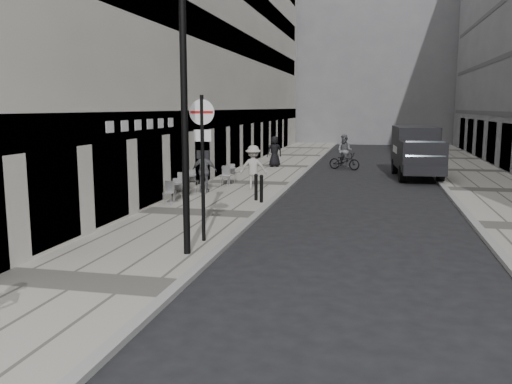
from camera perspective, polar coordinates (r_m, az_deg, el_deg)
ground at (r=8.87m, az=-15.19°, el=-16.00°), size 120.00×120.00×0.00m
sidewalk at (r=26.01m, az=-0.70°, el=0.90°), size 4.00×60.00×0.12m
far_sidewalk at (r=25.87m, az=23.77°, el=0.09°), size 4.00×60.00×0.12m
building_left at (r=33.51m, az=-5.09°, el=18.00°), size 4.00×45.00×18.00m
building_far at (r=63.55m, az=10.59°, el=15.38°), size 24.00×16.00×22.00m
sign_post at (r=14.38m, az=-5.66°, el=4.55°), size 0.67×0.11×3.89m
lamppost at (r=13.07m, az=-7.56°, el=9.04°), size 0.29×0.29×6.50m
bollard_near at (r=20.91m, az=-0.00°, el=0.43°), size 0.13×0.13×0.97m
bollard_far at (r=20.44m, az=0.57°, el=0.26°), size 0.13×0.13×0.98m
panel_van at (r=29.75m, az=16.55°, el=4.33°), size 2.47×5.79×2.66m
cyclist at (r=32.71m, az=9.30°, el=3.76°), size 2.04×1.31×2.08m
pedestrian_a at (r=22.93m, az=-5.47°, el=2.19°), size 1.11×0.59×1.80m
pedestrian_b at (r=23.64m, az=-0.28°, el=2.59°), size 1.34×0.90×1.93m
pedestrian_c at (r=32.78m, az=1.96°, el=4.29°), size 1.08×0.94×1.86m
cafe_table_near at (r=20.86m, az=-8.65°, el=0.15°), size 0.66×1.48×0.84m
cafe_table_mid at (r=25.32m, az=-2.91°, el=1.86°), size 0.71×1.60×0.91m
cafe_table_far at (r=22.24m, az=-7.28°, el=0.93°), size 0.78×1.76×1.00m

